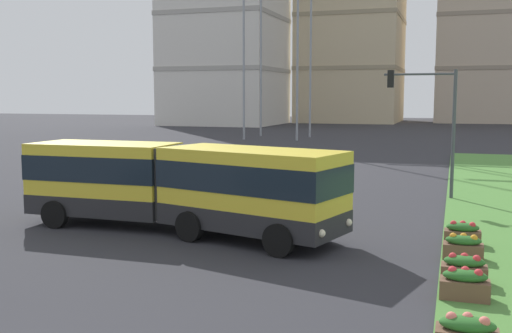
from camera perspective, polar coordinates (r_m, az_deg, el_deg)
The scene contains 7 objects.
articulated_bus at distance 20.83m, azimuth -7.33°, elevation -1.75°, with size 11.89×4.18×3.00m.
car_navy_sedan at distance 28.51m, azimuth -9.12°, elevation -1.33°, with size 4.42×2.05×1.58m.
flower_planter_2 at distance 14.73m, azimuth 19.28°, elevation -10.52°, with size 1.10×0.56×0.74m.
flower_planter_3 at distance 15.94m, azimuth 19.22°, elevation -9.21°, with size 1.10×0.56×0.74m.
flower_planter_4 at distance 18.17m, azimuth 19.14°, elevation -7.26°, with size 1.10×0.56×0.74m.
flower_planter_5 at distance 19.93m, azimuth 19.09°, elevation -6.04°, with size 1.10×0.56×0.74m.
traffic_light_far_right at distance 28.45m, azimuth 16.32°, elevation 5.09°, with size 3.23×0.28×5.90m.
Camera 1 is at (7.06, -6.42, 4.69)m, focal length 41.96 mm.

